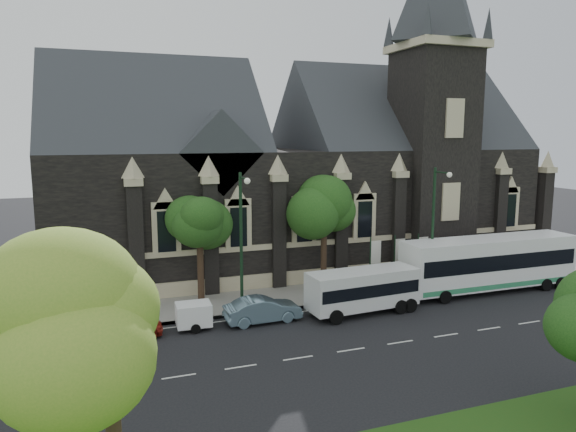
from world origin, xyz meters
name	(u,v)px	position (x,y,z in m)	size (l,w,h in m)	color
ground	(351,350)	(0.00, 0.00, 0.00)	(160.00, 160.00, 0.00)	black
sidewalk	(290,297)	(0.00, 9.50, 0.07)	(80.00, 5.00, 0.15)	gray
museum	(308,170)	(5.12, 18.78, 8.17)	(40.00, 17.70, 29.90)	black
tree_park_near	(116,312)	(-11.77, -8.77, 6.42)	(4.42, 4.42, 8.56)	black
tree_walk_right	(326,211)	(3.21, 10.71, 5.82)	(4.08, 4.08, 7.80)	black
tree_walk_left	(202,219)	(-5.80, 10.70, 5.73)	(3.91, 3.91, 7.64)	black
street_lamp_near	(435,223)	(10.00, 7.09, 5.11)	(0.36, 1.88, 9.00)	black
street_lamp_mid	(242,236)	(-4.00, 7.09, 5.11)	(0.36, 1.88, 9.00)	black
banner_flag_left	(374,259)	(6.29, 9.00, 2.38)	(0.90, 0.10, 4.00)	black
banner_flag_center	(398,257)	(8.29, 9.00, 2.38)	(0.90, 0.10, 4.00)	black
banner_flag_right	(421,254)	(10.29, 9.00, 2.38)	(0.90, 0.10, 4.00)	black
tour_coach	(489,262)	(14.12, 6.12, 2.12)	(13.44, 3.14, 3.92)	white
shuttle_bus	(363,288)	(3.31, 4.99, 1.61)	(7.35, 2.97, 2.78)	silver
box_trailer	(194,315)	(-7.29, 5.83, 0.88)	(2.92, 1.72, 1.55)	white
sedan	(263,310)	(-3.16, 5.59, 0.77)	(1.63, 4.68, 1.54)	#6C8A9C
car_far_red	(125,327)	(-11.16, 5.59, 0.71)	(1.67, 4.14, 1.41)	maroon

